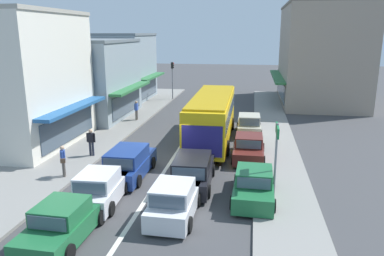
{
  "coord_description": "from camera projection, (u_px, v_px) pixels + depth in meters",
  "views": [
    {
      "loc": [
        4.58,
        -19.74,
        7.34
      ],
      "look_at": [
        0.71,
        3.94,
        1.2
      ],
      "focal_mm": 35.0,
      "sensor_mm": 36.0,
      "label": 1
    }
  ],
  "objects": [
    {
      "name": "wagon_adjacent_lane_lead",
      "position": [
        193.0,
        172.0,
        18.25
      ],
      "size": [
        2.05,
        4.56,
        1.58
      ],
      "color": "black",
      "rests_on": "ground"
    },
    {
      "name": "parked_hatchback_kerb_third",
      "position": [
        249.0,
        125.0,
        27.53
      ],
      "size": [
        1.89,
        3.74,
        1.54
      ],
      "color": "#B7B29E",
      "rests_on": "ground"
    },
    {
      "name": "pedestrian_with_handbag_near",
      "position": [
        63.0,
        159.0,
        19.07
      ],
      "size": [
        0.44,
        0.64,
        1.63
      ],
      "color": "#4C4742",
      "rests_on": "sidewalk_left"
    },
    {
      "name": "sidewalk_left",
      "position": [
        98.0,
        132.0,
        28.2
      ],
      "size": [
        5.2,
        44.0,
        0.14
      ],
      "primitive_type": "cube",
      "color": "gray",
      "rests_on": "ground"
    },
    {
      "name": "pedestrian_browsing_midblock",
      "position": [
        136.0,
        109.0,
        31.53
      ],
      "size": [
        0.25,
        0.57,
        1.63
      ],
      "color": "#4C4742",
      "rests_on": "sidewalk_left"
    },
    {
      "name": "shopfront_far_end",
      "position": [
        117.0,
        67.0,
        40.95
      ],
      "size": [
        7.92,
        8.12,
        7.27
      ],
      "color": "#84939E",
      "rests_on": "ground"
    },
    {
      "name": "hatchback_behind_bus_near",
      "position": [
        174.0,
        201.0,
        15.13
      ],
      "size": [
        1.87,
        3.73,
        1.54
      ],
      "color": "silver",
      "rests_on": "ground"
    },
    {
      "name": "sedan_behind_bus_mid",
      "position": [
        63.0,
        223.0,
        13.52
      ],
      "size": [
        1.98,
        4.24,
        1.47
      ],
      "color": "#1E6638",
      "rests_on": "ground"
    },
    {
      "name": "shopfront_corner_near",
      "position": [
        20.0,
        81.0,
        23.94
      ],
      "size": [
        7.31,
        8.46,
        8.72
      ],
      "color": "silver",
      "rests_on": "ground"
    },
    {
      "name": "parked_sedan_kerb_front",
      "position": [
        254.0,
        185.0,
        16.84
      ],
      "size": [
        1.96,
        4.23,
        1.47
      ],
      "color": "#1E6638",
      "rests_on": "ground"
    },
    {
      "name": "parked_sedan_kerb_second",
      "position": [
        249.0,
        148.0,
        22.29
      ],
      "size": [
        1.91,
        4.21,
        1.47
      ],
      "color": "#561E19",
      "rests_on": "ground"
    },
    {
      "name": "pedestrian_far_walker",
      "position": [
        91.0,
        141.0,
        22.34
      ],
      "size": [
        0.57,
        0.25,
        1.63
      ],
      "color": "#232838",
      "rests_on": "sidewalk_left"
    },
    {
      "name": "lane_centre_line",
      "position": [
        182.0,
        144.0,
        25.24
      ],
      "size": [
        0.2,
        28.0,
        0.01
      ],
      "primitive_type": "cube",
      "color": "silver",
      "rests_on": "ground"
    },
    {
      "name": "ground_plane",
      "position": [
        169.0,
        165.0,
        21.41
      ],
      "size": [
        140.0,
        140.0,
        0.0
      ],
      "primitive_type": "plane",
      "color": "#3F3F42"
    },
    {
      "name": "shopfront_mid_block",
      "position": [
        82.0,
        79.0,
        32.64
      ],
      "size": [
        9.07,
        8.78,
        6.78
      ],
      "color": "#84939E",
      "rests_on": "ground"
    },
    {
      "name": "traffic_light_downstreet",
      "position": [
        172.0,
        75.0,
        41.12
      ],
      "size": [
        0.33,
        0.24,
        4.2
      ],
      "color": "gray",
      "rests_on": "ground"
    },
    {
      "name": "kerb_right",
      "position": [
        274.0,
        140.0,
        26.16
      ],
      "size": [
        2.8,
        44.0,
        0.12
      ],
      "primitive_type": "cube",
      "color": "gray",
      "rests_on": "ground"
    },
    {
      "name": "building_right_far",
      "position": [
        321.0,
        54.0,
        39.34
      ],
      "size": [
        8.81,
        13.58,
        10.21
      ],
      "color": "gray",
      "rests_on": "ground"
    },
    {
      "name": "city_bus",
      "position": [
        212.0,
        115.0,
        25.57
      ],
      "size": [
        2.82,
        10.88,
        3.23
      ],
      "color": "yellow",
      "rests_on": "ground"
    },
    {
      "name": "directional_road_sign",
      "position": [
        277.0,
        144.0,
        16.09
      ],
      "size": [
        0.1,
        1.4,
        3.6
      ],
      "color": "gray",
      "rests_on": "ground"
    },
    {
      "name": "wagon_queue_far_back",
      "position": [
        129.0,
        163.0,
        19.45
      ],
      "size": [
        1.95,
        4.5,
        1.58
      ],
      "color": "navy",
      "rests_on": "ground"
    },
    {
      "name": "hatchback_adjacent_lane_trail",
      "position": [
        100.0,
        189.0,
        16.36
      ],
      "size": [
        1.95,
        3.77,
        1.54
      ],
      "color": "silver",
      "rests_on": "ground"
    }
  ]
}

